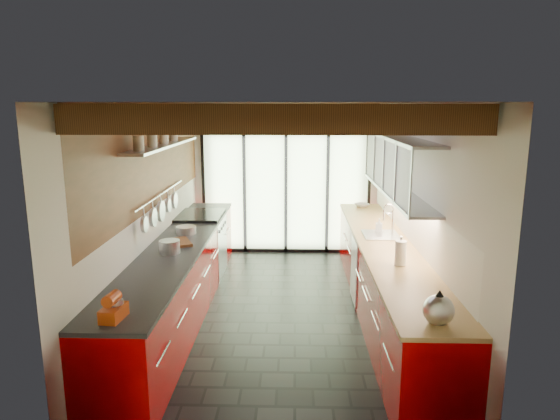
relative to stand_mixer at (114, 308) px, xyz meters
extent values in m
plane|color=black|center=(1.27, 2.24, -1.01)|extent=(5.50, 5.50, 0.00)
plane|color=silver|center=(1.27, 4.99, 0.29)|extent=(3.20, 0.00, 3.20)
plane|color=silver|center=(1.27, -0.51, 0.29)|extent=(3.20, 0.00, 3.20)
plane|color=silver|center=(-0.33, 2.24, 0.29)|extent=(0.00, 5.50, 5.50)
plane|color=silver|center=(2.87, 2.24, 0.29)|extent=(0.00, 5.50, 5.50)
plane|color=#472814|center=(1.27, 2.24, 1.59)|extent=(5.50, 5.50, 0.00)
cube|color=#593316|center=(1.27, -0.01, 1.47)|extent=(3.14, 0.14, 0.22)
cube|color=#593316|center=(1.27, 0.89, 1.47)|extent=(3.14, 0.14, 0.22)
cube|color=#593316|center=(1.27, 1.79, 1.47)|extent=(3.14, 0.14, 0.22)
cube|color=#593316|center=(1.27, 2.69, 1.47)|extent=(3.14, 0.14, 0.22)
cube|color=#593316|center=(1.27, 3.59, 1.47)|extent=(3.14, 0.14, 0.22)
cube|color=#593316|center=(1.27, 4.49, 1.47)|extent=(3.14, 0.14, 0.22)
cube|color=brown|center=(1.27, 4.95, 1.34)|extent=(3.14, 0.06, 0.50)
plane|color=brown|center=(-0.30, 2.44, 0.96)|extent=(0.00, 4.90, 4.90)
plane|color=#C6EAAD|center=(1.27, 4.98, 0.06)|extent=(2.90, 0.00, 2.90)
cube|color=black|center=(-0.18, 4.96, 0.06)|extent=(0.05, 0.04, 2.15)
cube|color=black|center=(2.72, 4.96, 0.06)|extent=(0.05, 0.04, 2.15)
cube|color=black|center=(1.27, 4.93, 0.06)|extent=(0.06, 0.05, 2.15)
cube|color=black|center=(1.27, 4.93, 1.14)|extent=(2.90, 0.05, 0.06)
cylinder|color=red|center=(1.27, 4.91, 1.34)|extent=(0.34, 0.04, 0.34)
cylinder|color=beige|center=(1.27, 4.89, 1.34)|extent=(0.28, 0.02, 0.28)
cube|color=#A90000|center=(-0.01, 2.24, -0.57)|extent=(0.65, 5.00, 0.88)
cube|color=black|center=(-0.01, 2.24, -0.11)|extent=(0.68, 5.00, 0.04)
cube|color=silver|center=(-0.01, 3.69, -0.57)|extent=(0.66, 0.90, 0.90)
cube|color=black|center=(-0.01, 3.69, -0.08)|extent=(0.65, 0.90, 0.06)
cube|color=#A90000|center=(2.54, 2.24, -0.57)|extent=(0.65, 5.00, 0.88)
cube|color=#A68450|center=(2.54, 2.24, -0.11)|extent=(0.68, 5.00, 0.04)
cube|color=white|center=(2.21, 2.64, -0.57)|extent=(0.02, 0.60, 0.84)
cube|color=silver|center=(2.54, 2.64, -0.09)|extent=(0.45, 0.52, 0.02)
cylinder|color=silver|center=(2.69, 2.64, 0.09)|extent=(0.02, 0.02, 0.34)
torus|color=silver|center=(2.63, 2.64, 0.26)|extent=(0.14, 0.02, 0.14)
plane|color=silver|center=(2.53, 2.54, 0.84)|extent=(0.00, 3.00, 3.00)
cube|color=#9EA0A5|center=(2.70, 2.54, 0.50)|extent=(0.34, 3.00, 0.03)
cube|color=#9EA0A5|center=(2.70, 2.54, 1.17)|extent=(0.34, 3.00, 0.03)
cylinder|color=silver|center=(-0.27, 2.54, 0.46)|extent=(0.02, 2.20, 0.02)
cube|color=silver|center=(-0.18, 2.44, 1.09)|extent=(0.28, 2.60, 0.03)
cylinder|color=silver|center=(-0.23, 1.64, 0.28)|extent=(0.04, 0.18, 0.18)
cylinder|color=silver|center=(-0.23, 1.99, 0.28)|extent=(0.04, 0.22, 0.22)
cylinder|color=silver|center=(-0.23, 2.34, 0.28)|extent=(0.04, 0.26, 0.26)
cylinder|color=silver|center=(-0.23, 2.69, 0.28)|extent=(0.04, 0.18, 0.18)
cylinder|color=silver|center=(-0.23, 3.04, 0.28)|extent=(0.04, 0.22, 0.22)
cube|color=#BA3E0E|center=(0.00, -0.01, -0.04)|extent=(0.17, 0.27, 0.11)
cylinder|color=#BA3E0E|center=(0.00, -0.02, 0.09)|extent=(0.12, 0.17, 0.10)
cylinder|color=silver|center=(0.00, 0.04, 0.00)|extent=(0.14, 0.14, 0.11)
cylinder|color=silver|center=(0.00, 1.79, -0.02)|extent=(0.30, 0.30, 0.15)
cylinder|color=silver|center=(0.00, 2.66, -0.04)|extent=(0.30, 0.30, 0.10)
cube|color=brown|center=(0.00, 2.17, -0.07)|extent=(0.42, 0.48, 0.03)
sphere|color=silver|center=(2.54, -0.01, 0.03)|extent=(0.26, 0.26, 0.24)
cone|color=black|center=(2.54, -0.01, 0.16)|extent=(0.10, 0.10, 0.07)
cylinder|color=silver|center=(2.54, 0.12, 0.04)|extent=(0.04, 0.09, 0.05)
cylinder|color=white|center=(2.54, 1.42, 0.04)|extent=(0.13, 0.13, 0.26)
cylinder|color=silver|center=(2.54, 1.42, 0.20)|extent=(0.03, 0.03, 0.05)
imported|color=silver|center=(2.54, 2.78, 0.01)|extent=(0.10, 0.10, 0.19)
imported|color=silver|center=(2.54, 4.49, -0.06)|extent=(0.30, 0.30, 0.06)
camera|label=1|loc=(1.42, -3.64, 1.58)|focal=32.00mm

